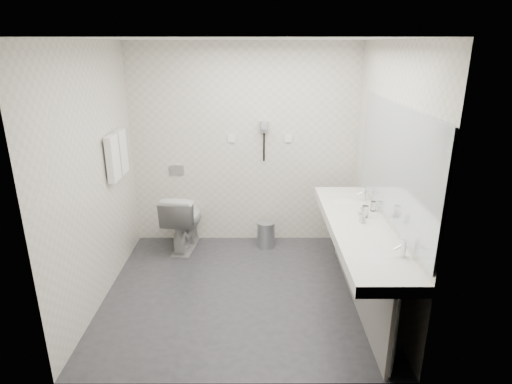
{
  "coord_description": "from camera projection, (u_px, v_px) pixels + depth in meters",
  "views": [
    {
      "loc": [
        0.14,
        -3.92,
        2.47
      ],
      "look_at": [
        0.15,
        0.15,
        1.05
      ],
      "focal_mm": 30.11,
      "sensor_mm": 36.0,
      "label": 1
    }
  ],
  "objects": [
    {
      "name": "mirror",
      "position": [
        394.0,
        163.0,
        3.85
      ],
      "size": [
        0.02,
        2.2,
        1.05
      ],
      "primitive_type": "cube",
      "color": "#B2BCC6",
      "rests_on": "wall_right"
    },
    {
      "name": "flush_plate",
      "position": [
        177.0,
        170.0,
        5.41
      ],
      "size": [
        0.18,
        0.02,
        0.12
      ],
      "primitive_type": "cube",
      "color": "#B2B5BA",
      "rests_on": "wall_back"
    },
    {
      "name": "dryer_barrel",
      "position": [
        264.0,
        125.0,
        5.14
      ],
      "size": [
        0.08,
        0.14,
        0.08
      ],
      "primitive_type": "cylinder",
      "rotation": [
        1.57,
        0.0,
        0.0
      ],
      "color": "gray",
      "rests_on": "dryer_cradle"
    },
    {
      "name": "glass_right",
      "position": [
        373.0,
        206.0,
        4.35
      ],
      "size": [
        0.07,
        0.07,
        0.1
      ],
      "primitive_type": "cylinder",
      "rotation": [
        0.0,
        0.0,
        0.38
      ],
      "color": "silver",
      "rests_on": "vanity_counter"
    },
    {
      "name": "wall_right",
      "position": [
        387.0,
        177.0,
        4.1
      ],
      "size": [
        0.0,
        2.6,
        2.6
      ],
      "primitive_type": "plane",
      "rotation": [
        1.57,
        0.0,
        -1.57
      ],
      "color": "silver",
      "rests_on": "floor"
    },
    {
      "name": "towel_near",
      "position": [
        113.0,
        158.0,
        4.46
      ],
      "size": [
        0.07,
        0.24,
        0.48
      ],
      "primitive_type": "cube",
      "color": "white",
      "rests_on": "towel_rail"
    },
    {
      "name": "glass_left",
      "position": [
        365.0,
        211.0,
        4.19
      ],
      "size": [
        0.07,
        0.07,
        0.12
      ],
      "primitive_type": "cylinder",
      "rotation": [
        0.0,
        0.0,
        -0.2
      ],
      "color": "silver",
      "rests_on": "vanity_counter"
    },
    {
      "name": "faucet_near",
      "position": [
        403.0,
        248.0,
        3.41
      ],
      "size": [
        0.04,
        0.04,
        0.15
      ],
      "primitive_type": "cylinder",
      "color": "silver",
      "rests_on": "vanity_counter"
    },
    {
      "name": "vanity_counter",
      "position": [
        359.0,
        229.0,
        4.06
      ],
      "size": [
        0.55,
        2.2,
        0.1
      ],
      "primitive_type": "cube",
      "color": "white",
      "rests_on": "floor"
    },
    {
      "name": "vanity_panel",
      "position": [
        358.0,
        269.0,
        4.2
      ],
      "size": [
        0.03,
        2.15,
        0.75
      ],
      "primitive_type": "cube",
      "color": "gray",
      "rests_on": "floor"
    },
    {
      "name": "faucet_far",
      "position": [
        364.0,
        194.0,
        4.63
      ],
      "size": [
        0.04,
        0.04,
        0.15
      ],
      "primitive_type": "cylinder",
      "color": "silver",
      "rests_on": "vanity_counter"
    },
    {
      "name": "switch_plate_a",
      "position": [
        232.0,
        139.0,
        5.28
      ],
      "size": [
        0.09,
        0.02,
        0.09
      ],
      "primitive_type": "cube",
      "color": "white",
      "rests_on": "wall_back"
    },
    {
      "name": "vanity_post_near",
      "position": [
        393.0,
        338.0,
        3.22
      ],
      "size": [
        0.06,
        0.06,
        0.75
      ],
      "primitive_type": "cylinder",
      "color": "silver",
      "rests_on": "floor"
    },
    {
      "name": "basin_far",
      "position": [
        345.0,
        202.0,
        4.66
      ],
      "size": [
        0.4,
        0.31,
        0.05
      ],
      "primitive_type": "ellipsoid",
      "color": "white",
      "rests_on": "vanity_counter"
    },
    {
      "name": "basin_near",
      "position": [
        378.0,
        258.0,
        3.44
      ],
      "size": [
        0.4,
        0.31,
        0.05
      ],
      "primitive_type": "ellipsoid",
      "color": "white",
      "rests_on": "vanity_counter"
    },
    {
      "name": "wall_back",
      "position": [
        244.0,
        146.0,
        5.33
      ],
      "size": [
        2.8,
        0.0,
        2.8
      ],
      "primitive_type": "plane",
      "rotation": [
        1.57,
        0.0,
        0.0
      ],
      "color": "silver",
      "rests_on": "floor"
    },
    {
      "name": "pedal_bin",
      "position": [
        266.0,
        235.0,
        5.45
      ],
      "size": [
        0.28,
        0.28,
        0.32
      ],
      "primitive_type": "cylinder",
      "rotation": [
        0.0,
        0.0,
        0.27
      ],
      "color": "#B2B5BA",
      "rests_on": "floor"
    },
    {
      "name": "ceiling",
      "position": [
        239.0,
        39.0,
        3.69
      ],
      "size": [
        2.8,
        2.8,
        0.0
      ],
      "primitive_type": "plane",
      "rotation": [
        3.14,
        0.0,
        0.0
      ],
      "color": "white",
      "rests_on": "wall_back"
    },
    {
      "name": "towel_rail",
      "position": [
        114.0,
        135.0,
        4.52
      ],
      "size": [
        0.02,
        0.62,
        0.02
      ],
      "primitive_type": "cylinder",
      "rotation": [
        1.57,
        0.0,
        0.0
      ],
      "color": "silver",
      "rests_on": "wall_left"
    },
    {
      "name": "wall_left",
      "position": [
        94.0,
        178.0,
        4.1
      ],
      "size": [
        0.0,
        2.6,
        2.6
      ],
      "primitive_type": "plane",
      "rotation": [
        1.57,
        0.0,
        1.57
      ],
      "color": "silver",
      "rests_on": "floor"
    },
    {
      "name": "wall_front",
      "position": [
        234.0,
        235.0,
        2.87
      ],
      "size": [
        2.8,
        0.0,
        2.8
      ],
      "primitive_type": "plane",
      "rotation": [
        -1.57,
        0.0,
        0.0
      ],
      "color": "silver",
      "rests_on": "floor"
    },
    {
      "name": "vanity_post_far",
      "position": [
        341.0,
        226.0,
        5.18
      ],
      "size": [
        0.06,
        0.06,
        0.75
      ],
      "primitive_type": "cylinder",
      "color": "silver",
      "rests_on": "floor"
    },
    {
      "name": "towel_far",
      "position": [
        121.0,
        152.0,
        4.72
      ],
      "size": [
        0.07,
        0.24,
        0.48
      ],
      "primitive_type": "cube",
      "color": "white",
      "rests_on": "towel_rail"
    },
    {
      "name": "dryer_cradle",
      "position": [
        264.0,
        127.0,
        5.22
      ],
      "size": [
        0.1,
        0.04,
        0.14
      ],
      "primitive_type": "cube",
      "color": "gray",
      "rests_on": "wall_back"
    },
    {
      "name": "bin_lid",
      "position": [
        266.0,
        223.0,
        5.4
      ],
      "size": [
        0.23,
        0.23,
        0.02
      ],
      "primitive_type": "cylinder",
      "color": "#B2B5BA",
      "rests_on": "pedal_bin"
    },
    {
      "name": "soap_bottle_b",
      "position": [
        361.0,
        211.0,
        4.24
      ],
      "size": [
        0.09,
        0.09,
        0.09
      ],
      "primitive_type": "imported",
      "rotation": [
        0.0,
        0.0,
        -0.61
      ],
      "color": "silver",
      "rests_on": "vanity_counter"
    },
    {
      "name": "toilet",
      "position": [
        184.0,
        220.0,
        5.35
      ],
      "size": [
        0.5,
        0.77,
        0.74
      ],
      "primitive_type": "imported",
      "rotation": [
        0.0,
        0.0,
        3.02
      ],
      "color": "white",
      "rests_on": "floor"
    },
    {
      "name": "switch_plate_b",
      "position": [
        288.0,
        139.0,
        5.28
      ],
      "size": [
        0.09,
        0.02,
        0.09
      ],
      "primitive_type": "cube",
      "color": "white",
      "rests_on": "wall_back"
    },
    {
      "name": "floor",
      "position": [
        242.0,
        291.0,
        4.51
      ],
      "size": [
        2.8,
        2.8,
        0.0
      ],
      "primitive_type": "plane",
      "color": "#2D2C32",
      "rests_on": "ground"
    },
    {
      "name": "dryer_cord",
      "position": [
        264.0,
        147.0,
        5.29
      ],
      "size": [
        0.02,
        0.02,
        0.35
      ],
      "primitive_type": "cylinder",
      "color": "black",
      "rests_on": "dryer_cradle"
    },
    {
      "name": "soap_bottle_a",
      "position": [
        363.0,
        218.0,
        4.06
      ],
      "size": [
        0.06,
        0.06,
        0.1
      ],
      "primitive_type": "imported",
      "rotation": [
        0.0,
        0.0,
        0.32
      ],
      "color": "silver",
      "rests_on": "vanity_counter"
    }
  ]
}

